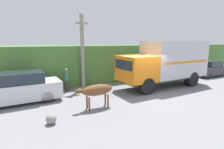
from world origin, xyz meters
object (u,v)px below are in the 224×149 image
hatchback_car (209,69)px  pedestrian_on_hill (67,79)px  utility_pole (82,51)px  cargo_truck (167,62)px  parked_suv (18,88)px  brown_cow (97,90)px  roadside_rock (51,119)px

hatchback_car → pedestrian_on_hill: (-13.79, 1.52, 0.14)m
hatchback_car → utility_pole: 12.78m
cargo_truck → utility_pole: utility_pole is taller
hatchback_car → parked_suv: bearing=178.3°
parked_suv → utility_pole: size_ratio=0.87×
utility_pole → cargo_truck: bearing=-24.9°
brown_cow → hatchback_car: bearing=3.3°
brown_cow → parked_suv: parked_suv is taller
brown_cow → utility_pole: utility_pole is taller
hatchback_car → utility_pole: (-12.49, 1.78, 1.99)m
pedestrian_on_hill → utility_pole: size_ratio=0.30×
parked_suv → hatchback_car: 16.78m
utility_pole → roadside_rock: utility_pole is taller
cargo_truck → pedestrian_on_hill: bearing=158.4°
pedestrian_on_hill → cargo_truck: bearing=139.9°
hatchback_car → pedestrian_on_hill: 13.88m
pedestrian_on_hill → brown_cow: bearing=75.9°
hatchback_car → pedestrian_on_hill: size_ratio=2.19×
roadside_rock → utility_pole: bearing=56.7°
parked_suv → utility_pole: (4.28, 1.28, 1.90)m
brown_cow → utility_pole: 4.59m
parked_suv → roadside_rock: size_ratio=10.61×
cargo_truck → parked_suv: cargo_truck is taller
pedestrian_on_hill → roadside_rock: size_ratio=3.66×
cargo_truck → pedestrian_on_hill: 7.42m
roadside_rock → hatchback_car: bearing=11.2°
pedestrian_on_hill → parked_suv: bearing=-2.4°
cargo_truck → roadside_rock: 9.29m
parked_suv → roadside_rock: (1.08, -3.60, -0.60)m
parked_suv → roadside_rock: bearing=-74.1°
utility_pole → roadside_rock: bearing=-123.3°
brown_cow → parked_suv: bearing=133.5°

